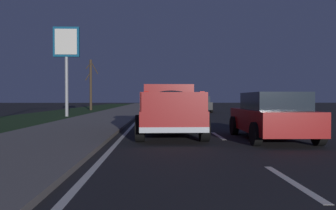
{
  "coord_description": "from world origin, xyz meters",
  "views": [
    {
      "loc": [
        -0.8,
        2.17,
        1.36
      ],
      "look_at": [
        13.81,
        1.72,
        1.06
      ],
      "focal_mm": 36.27,
      "sensor_mm": 36.0,
      "label": 1
    }
  ],
  "objects_px": {
    "sedan_red": "(272,116)",
    "gas_price_sign": "(66,49)",
    "pickup_truck": "(169,108)",
    "bare_tree_far": "(91,84)",
    "sedan_black": "(200,104)"
  },
  "relations": [
    {
      "from": "sedan_black",
      "to": "gas_price_sign",
      "type": "xyz_separation_m",
      "value": [
        -7.31,
        10.8,
        4.16
      ]
    },
    {
      "from": "pickup_truck",
      "to": "bare_tree_far",
      "type": "height_order",
      "value": "bare_tree_far"
    },
    {
      "from": "sedan_black",
      "to": "sedan_red",
      "type": "distance_m",
      "value": 21.64
    },
    {
      "from": "sedan_red",
      "to": "gas_price_sign",
      "type": "distance_m",
      "value": 18.21
    },
    {
      "from": "sedan_black",
      "to": "bare_tree_far",
      "type": "bearing_deg",
      "value": 62.33
    },
    {
      "from": "pickup_truck",
      "to": "sedan_black",
      "type": "xyz_separation_m",
      "value": [
        20.22,
        -3.65,
        -0.2
      ]
    },
    {
      "from": "pickup_truck",
      "to": "sedan_red",
      "type": "distance_m",
      "value": 3.6
    },
    {
      "from": "bare_tree_far",
      "to": "gas_price_sign",
      "type": "bearing_deg",
      "value": -176.37
    },
    {
      "from": "pickup_truck",
      "to": "bare_tree_far",
      "type": "distance_m",
      "value": 27.58
    },
    {
      "from": "sedan_black",
      "to": "bare_tree_far",
      "type": "height_order",
      "value": "bare_tree_far"
    },
    {
      "from": "pickup_truck",
      "to": "bare_tree_far",
      "type": "bearing_deg",
      "value": 16.9
    },
    {
      "from": "sedan_black",
      "to": "gas_price_sign",
      "type": "height_order",
      "value": "gas_price_sign"
    },
    {
      "from": "gas_price_sign",
      "to": "sedan_black",
      "type": "bearing_deg",
      "value": -55.91
    },
    {
      "from": "sedan_red",
      "to": "gas_price_sign",
      "type": "height_order",
      "value": "gas_price_sign"
    },
    {
      "from": "pickup_truck",
      "to": "sedan_black",
      "type": "bearing_deg",
      "value": -10.24
    }
  ]
}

